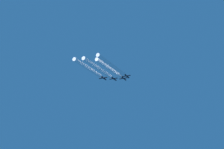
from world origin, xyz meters
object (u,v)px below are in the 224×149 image
(jet_lead, at_px, (124,79))
(jet_left_wingman, at_px, (114,79))
(jet_right_wingman, at_px, (127,76))
(jet_outer_left, at_px, (104,78))

(jet_lead, bearing_deg, jet_left_wingman, -140.51)
(jet_lead, distance_m, jet_right_wingman, 9.65)
(jet_right_wingman, bearing_deg, jet_outer_left, -160.73)
(jet_lead, xyz_separation_m, jet_left_wingman, (-7.82, -6.44, -1.08))
(jet_left_wingman, relative_size, jet_outer_left, 1.00)
(jet_right_wingman, bearing_deg, jet_lead, 133.16)
(jet_left_wingman, bearing_deg, jet_outer_left, -131.45)
(jet_lead, bearing_deg, jet_outer_left, -135.84)
(jet_outer_left, bearing_deg, jet_right_wingman, 19.27)
(jet_left_wingman, height_order, jet_right_wingman, jet_right_wingman)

